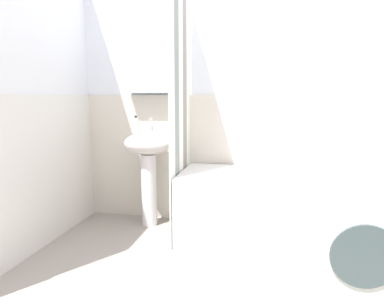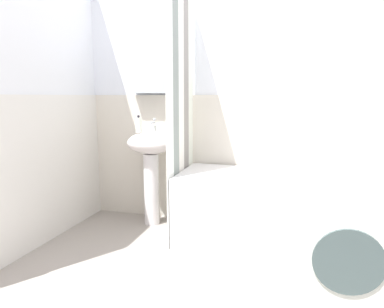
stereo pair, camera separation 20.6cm
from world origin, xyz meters
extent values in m
cube|color=gray|center=(0.00, 0.00, -0.02)|extent=(4.80, 5.60, 0.04)
cube|color=white|center=(0.00, 1.27, 1.20)|extent=(3.60, 0.05, 2.40)
cube|color=silver|center=(0.00, 1.24, 0.60)|extent=(3.60, 0.02, 1.20)
cube|color=silver|center=(-0.87, 1.18, 1.50)|extent=(0.48, 0.12, 0.56)
cube|color=white|center=(-1.57, 0.34, 1.20)|extent=(0.05, 1.81, 2.40)
cube|color=silver|center=(-1.54, 0.34, 0.60)|extent=(0.02, 1.81, 1.20)
cylinder|color=white|center=(-0.87, 1.03, 0.33)|extent=(0.14, 0.14, 0.67)
ellipsoid|color=white|center=(-0.87, 1.03, 0.77)|extent=(0.44, 0.34, 0.20)
cylinder|color=silver|center=(-0.87, 1.13, 0.89)|extent=(0.03, 0.03, 0.05)
cylinder|color=silver|center=(-0.87, 1.08, 0.95)|extent=(0.02, 0.10, 0.02)
sphere|color=silver|center=(-0.87, 1.13, 0.98)|extent=(0.03, 0.03, 0.03)
cylinder|color=white|center=(-0.96, 1.00, 0.93)|extent=(0.06, 0.06, 0.13)
sphere|color=black|center=(-0.96, 1.00, 1.01)|extent=(0.02, 0.02, 0.02)
cube|color=white|center=(0.21, 0.88, 0.28)|extent=(1.43, 0.68, 0.57)
cube|color=white|center=(-0.53, 0.61, 1.00)|extent=(0.01, 0.14, 2.00)
cube|color=gray|center=(-0.53, 0.74, 1.00)|extent=(0.01, 0.14, 2.00)
cube|color=white|center=(-0.53, 0.88, 1.00)|extent=(0.01, 0.14, 2.00)
cube|color=gray|center=(-0.53, 1.02, 1.00)|extent=(0.01, 0.14, 2.00)
cube|color=white|center=(-0.53, 1.15, 1.00)|extent=(0.01, 0.14, 2.00)
cylinder|color=#2B50A4|center=(0.82, 1.16, 0.66)|extent=(0.06, 0.06, 0.19)
cylinder|color=black|center=(0.82, 1.16, 0.76)|extent=(0.04, 0.04, 0.02)
cylinder|color=#287D5C|center=(0.71, 1.12, 0.64)|extent=(0.06, 0.06, 0.16)
cylinder|color=#21202A|center=(0.71, 1.12, 0.74)|extent=(0.04, 0.04, 0.02)
cylinder|color=gold|center=(0.57, 1.14, 0.66)|extent=(0.06, 0.06, 0.18)
cylinder|color=black|center=(0.57, 1.14, 0.76)|extent=(0.04, 0.04, 0.02)
cube|color=silver|center=(0.05, 0.67, 0.60)|extent=(0.31, 0.26, 0.07)
cube|color=white|center=(0.63, 0.01, 0.42)|extent=(0.56, 0.58, 0.83)
cube|color=white|center=(0.63, 0.01, 1.25)|extent=(0.56, 0.58, 0.83)
cylinder|color=#455657|center=(0.63, -0.29, 0.46)|extent=(0.31, 0.01, 0.31)
camera|label=1|loc=(0.16, -1.90, 1.19)|focal=32.27mm
camera|label=2|loc=(0.36, -1.85, 1.19)|focal=32.27mm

